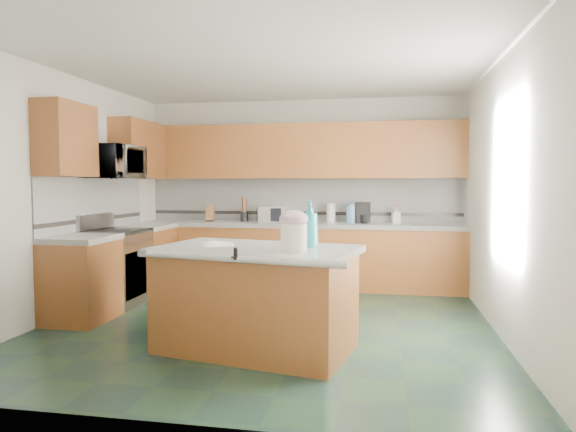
% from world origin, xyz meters
% --- Properties ---
extents(floor, '(4.60, 4.60, 0.00)m').
position_xyz_m(floor, '(0.00, 0.00, 0.00)').
color(floor, black).
rests_on(floor, ground).
extents(ceiling, '(4.60, 4.60, 0.00)m').
position_xyz_m(ceiling, '(0.00, 0.00, 2.70)').
color(ceiling, white).
rests_on(ceiling, ground).
extents(wall_back, '(4.60, 0.04, 2.70)m').
position_xyz_m(wall_back, '(0.00, 2.32, 1.35)').
color(wall_back, white).
rests_on(wall_back, ground).
extents(wall_front, '(4.60, 0.04, 2.70)m').
position_xyz_m(wall_front, '(0.00, -2.32, 1.35)').
color(wall_front, white).
rests_on(wall_front, ground).
extents(wall_left, '(0.04, 4.60, 2.70)m').
position_xyz_m(wall_left, '(-2.32, 0.00, 1.35)').
color(wall_left, white).
rests_on(wall_left, ground).
extents(wall_right, '(0.04, 4.60, 2.70)m').
position_xyz_m(wall_right, '(2.32, 0.00, 1.35)').
color(wall_right, white).
rests_on(wall_right, ground).
extents(back_base_cab, '(4.60, 0.60, 0.86)m').
position_xyz_m(back_base_cab, '(0.00, 2.00, 0.43)').
color(back_base_cab, '#381D0D').
rests_on(back_base_cab, ground).
extents(back_countertop, '(4.60, 0.64, 0.06)m').
position_xyz_m(back_countertop, '(0.00, 2.00, 0.89)').
color(back_countertop, white).
rests_on(back_countertop, back_base_cab).
extents(back_upper_cab, '(4.60, 0.33, 0.78)m').
position_xyz_m(back_upper_cab, '(0.00, 2.13, 1.94)').
color(back_upper_cab, '#381D0D').
rests_on(back_upper_cab, wall_back).
extents(back_backsplash, '(4.60, 0.02, 0.63)m').
position_xyz_m(back_backsplash, '(0.00, 2.29, 1.24)').
color(back_backsplash, silver).
rests_on(back_backsplash, back_countertop).
extents(back_accent_band, '(4.60, 0.01, 0.05)m').
position_xyz_m(back_accent_band, '(0.00, 2.28, 1.04)').
color(back_accent_band, black).
rests_on(back_accent_band, back_countertop).
extents(left_base_cab_rear, '(0.60, 0.82, 0.86)m').
position_xyz_m(left_base_cab_rear, '(-2.00, 1.29, 0.43)').
color(left_base_cab_rear, '#381D0D').
rests_on(left_base_cab_rear, ground).
extents(left_counter_rear, '(0.64, 0.82, 0.06)m').
position_xyz_m(left_counter_rear, '(-2.00, 1.29, 0.89)').
color(left_counter_rear, white).
rests_on(left_counter_rear, left_base_cab_rear).
extents(left_base_cab_front, '(0.60, 0.72, 0.86)m').
position_xyz_m(left_base_cab_front, '(-2.00, -0.24, 0.43)').
color(left_base_cab_front, '#381D0D').
rests_on(left_base_cab_front, ground).
extents(left_counter_front, '(0.64, 0.72, 0.06)m').
position_xyz_m(left_counter_front, '(-2.00, -0.24, 0.89)').
color(left_counter_front, white).
rests_on(left_counter_front, left_base_cab_front).
extents(left_backsplash, '(0.02, 2.30, 0.63)m').
position_xyz_m(left_backsplash, '(-2.29, 0.55, 1.24)').
color(left_backsplash, silver).
rests_on(left_backsplash, wall_left).
extents(left_accent_band, '(0.01, 2.30, 0.05)m').
position_xyz_m(left_accent_band, '(-2.28, 0.55, 1.04)').
color(left_accent_band, black).
rests_on(left_accent_band, wall_left).
extents(left_upper_cab_rear, '(0.33, 1.09, 0.78)m').
position_xyz_m(left_upper_cab_rear, '(-2.13, 1.42, 1.94)').
color(left_upper_cab_rear, '#381D0D').
rests_on(left_upper_cab_rear, wall_left).
extents(left_upper_cab_front, '(0.33, 0.72, 0.78)m').
position_xyz_m(left_upper_cab_front, '(-2.13, -0.24, 1.94)').
color(left_upper_cab_front, '#381D0D').
rests_on(left_upper_cab_front, wall_left).
extents(range_body, '(0.60, 0.76, 0.88)m').
position_xyz_m(range_body, '(-2.00, 0.50, 0.44)').
color(range_body, '#B7B7BC').
rests_on(range_body, ground).
extents(range_oven_door, '(0.02, 0.68, 0.55)m').
position_xyz_m(range_oven_door, '(-1.71, 0.50, 0.40)').
color(range_oven_door, black).
rests_on(range_oven_door, range_body).
extents(range_cooktop, '(0.62, 0.78, 0.04)m').
position_xyz_m(range_cooktop, '(-2.00, 0.50, 0.90)').
color(range_cooktop, black).
rests_on(range_cooktop, range_body).
extents(range_handle, '(0.02, 0.66, 0.02)m').
position_xyz_m(range_handle, '(-1.68, 0.50, 0.78)').
color(range_handle, '#B7B7BC').
rests_on(range_handle, range_body).
extents(range_backguard, '(0.06, 0.76, 0.18)m').
position_xyz_m(range_backguard, '(-2.26, 0.50, 1.02)').
color(range_backguard, '#B7B7BC').
rests_on(range_backguard, range_body).
extents(microwave, '(0.50, 0.73, 0.41)m').
position_xyz_m(microwave, '(-2.00, 0.50, 1.73)').
color(microwave, '#B7B7BC').
rests_on(microwave, wall_left).
extents(island_base, '(1.78, 1.23, 0.86)m').
position_xyz_m(island_base, '(0.08, -0.83, 0.43)').
color(island_base, '#381D0D').
rests_on(island_base, ground).
extents(island_top, '(1.90, 1.35, 0.06)m').
position_xyz_m(island_top, '(0.08, -0.83, 0.89)').
color(island_top, white).
rests_on(island_top, island_base).
extents(island_bullnose, '(1.71, 0.40, 0.06)m').
position_xyz_m(island_bullnose, '(0.08, -1.35, 0.89)').
color(island_bullnose, white).
rests_on(island_bullnose, island_base).
extents(treat_jar, '(0.27, 0.27, 0.23)m').
position_xyz_m(treat_jar, '(0.46, -1.05, 1.03)').
color(treat_jar, white).
rests_on(treat_jar, island_top).
extents(treat_jar_lid, '(0.24, 0.24, 0.15)m').
position_xyz_m(treat_jar_lid, '(0.46, -1.05, 1.19)').
color(treat_jar_lid, '#CF9FAA').
rests_on(treat_jar_lid, treat_jar).
extents(treat_jar_knob, '(0.08, 0.03, 0.03)m').
position_xyz_m(treat_jar_knob, '(0.46, -1.05, 1.24)').
color(treat_jar_knob, tan).
rests_on(treat_jar_knob, treat_jar_lid).
extents(treat_jar_knob_end_l, '(0.04, 0.04, 0.04)m').
position_xyz_m(treat_jar_knob_end_l, '(0.42, -1.05, 1.24)').
color(treat_jar_knob_end_l, tan).
rests_on(treat_jar_knob_end_l, treat_jar_lid).
extents(treat_jar_knob_end_r, '(0.04, 0.04, 0.04)m').
position_xyz_m(treat_jar_knob_end_r, '(0.49, -1.05, 1.24)').
color(treat_jar_knob_end_r, tan).
rests_on(treat_jar_knob_end_r, treat_jar_lid).
extents(soap_bottle_island, '(0.17, 0.17, 0.41)m').
position_xyz_m(soap_bottle_island, '(0.54, -0.74, 1.12)').
color(soap_bottle_island, teal).
rests_on(soap_bottle_island, island_top).
extents(paper_sheet_a, '(0.32, 0.27, 0.00)m').
position_xyz_m(paper_sheet_a, '(-0.27, -0.79, 0.92)').
color(paper_sheet_a, white).
rests_on(paper_sheet_a, island_top).
extents(paper_sheet_b, '(0.30, 0.26, 0.00)m').
position_xyz_m(paper_sheet_b, '(-0.36, -0.60, 0.92)').
color(paper_sheet_b, white).
rests_on(paper_sheet_b, island_top).
extents(clamp_body, '(0.06, 0.11, 0.09)m').
position_xyz_m(clamp_body, '(0.04, -1.33, 0.93)').
color(clamp_body, black).
rests_on(clamp_body, island_top).
extents(clamp_handle, '(0.02, 0.07, 0.02)m').
position_xyz_m(clamp_handle, '(0.04, -1.39, 0.91)').
color(clamp_handle, black).
rests_on(clamp_handle, island_top).
extents(knife_block, '(0.15, 0.19, 0.24)m').
position_xyz_m(knife_block, '(-1.34, 2.05, 1.03)').
color(knife_block, '#472814').
rests_on(knife_block, back_countertop).
extents(utensil_crock, '(0.12, 0.12, 0.14)m').
position_xyz_m(utensil_crock, '(-0.82, 2.08, 0.99)').
color(utensil_crock, black).
rests_on(utensil_crock, back_countertop).
extents(utensil_bundle, '(0.07, 0.07, 0.21)m').
position_xyz_m(utensil_bundle, '(-0.82, 2.08, 1.17)').
color(utensil_bundle, '#472814').
rests_on(utensil_bundle, utensil_crock).
extents(toaster_oven, '(0.45, 0.37, 0.23)m').
position_xyz_m(toaster_oven, '(-0.41, 2.05, 1.03)').
color(toaster_oven, '#B7B7BC').
rests_on(toaster_oven, back_countertop).
extents(toaster_oven_door, '(0.35, 0.01, 0.19)m').
position_xyz_m(toaster_oven_door, '(-0.41, 1.92, 1.03)').
color(toaster_oven_door, black).
rests_on(toaster_oven_door, toaster_oven).
extents(paper_towel, '(0.12, 0.12, 0.28)m').
position_xyz_m(paper_towel, '(0.45, 2.10, 1.06)').
color(paper_towel, white).
rests_on(paper_towel, back_countertop).
extents(paper_towel_base, '(0.18, 0.18, 0.01)m').
position_xyz_m(paper_towel_base, '(0.45, 2.10, 0.93)').
color(paper_towel_base, '#B7B7BC').
rests_on(paper_towel_base, back_countertop).
extents(water_jug, '(0.15, 0.15, 0.24)m').
position_xyz_m(water_jug, '(0.74, 2.06, 1.04)').
color(water_jug, '#5B88B2').
rests_on(water_jug, back_countertop).
extents(water_jug_neck, '(0.07, 0.07, 0.03)m').
position_xyz_m(water_jug_neck, '(0.74, 2.06, 1.18)').
color(water_jug_neck, '#5B88B2').
rests_on(water_jug_neck, water_jug).
extents(coffee_maker, '(0.21, 0.22, 0.30)m').
position_xyz_m(coffee_maker, '(0.91, 2.08, 1.07)').
color(coffee_maker, black).
rests_on(coffee_maker, back_countertop).
extents(coffee_carafe, '(0.12, 0.12, 0.12)m').
position_xyz_m(coffee_carafe, '(0.91, 2.04, 0.98)').
color(coffee_carafe, black).
rests_on(coffee_carafe, back_countertop).
extents(soap_bottle_back, '(0.12, 0.13, 0.24)m').
position_xyz_m(soap_bottle_back, '(1.36, 2.05, 1.04)').
color(soap_bottle_back, white).
rests_on(soap_bottle_back, back_countertop).
extents(soap_back_cap, '(0.02, 0.02, 0.03)m').
position_xyz_m(soap_back_cap, '(1.36, 2.05, 1.17)').
color(soap_back_cap, red).
rests_on(soap_back_cap, soap_bottle_back).
extents(window_light_proxy, '(0.02, 1.40, 1.10)m').
position_xyz_m(window_light_proxy, '(2.29, -0.20, 1.50)').
color(window_light_proxy, white).
rests_on(window_light_proxy, wall_right).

